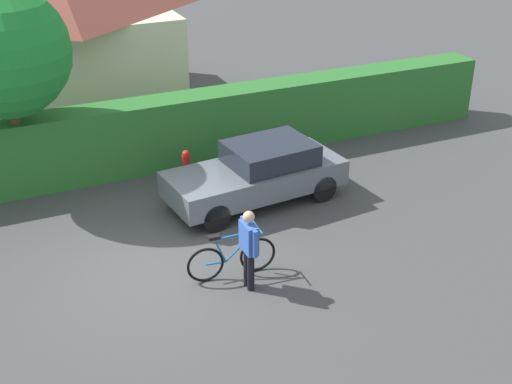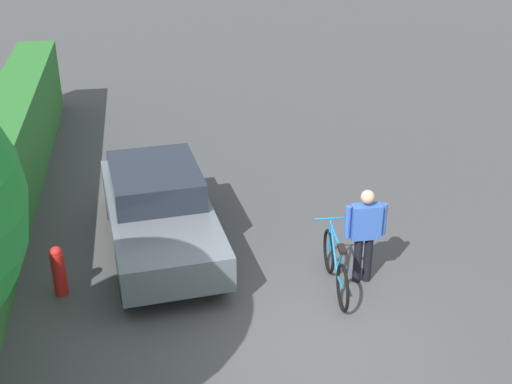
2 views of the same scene
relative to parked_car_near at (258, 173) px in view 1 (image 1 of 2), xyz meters
name	(u,v)px [view 1 (image 1 of 2)]	position (x,y,z in m)	size (l,w,h in m)	color
ground_plane	(162,270)	(-2.80, -1.80, -0.69)	(60.00, 60.00, 0.00)	#424242
hedge_row	(102,143)	(-2.80, 2.67, 0.16)	(20.87, 0.90, 1.70)	#2A6C2A
house_distant	(59,31)	(-2.62, 8.29, 1.50)	(6.50, 5.19, 4.29)	beige
parked_car_near	(258,173)	(0.00, 0.00, 0.00)	(4.05, 1.99, 1.32)	slate
bicycle	(232,258)	(-1.68, -2.53, -0.30)	(1.70, 0.50, 0.94)	black
person_rider	(249,245)	(-1.54, -2.99, 0.20)	(0.21, 0.64, 1.55)	black
tree_kerbside	(4,52)	(-4.65, 2.51, 2.57)	(2.80, 2.80, 4.67)	brown
fire_hydrant	(186,166)	(-1.14, 1.53, -0.28)	(0.20, 0.20, 0.81)	red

